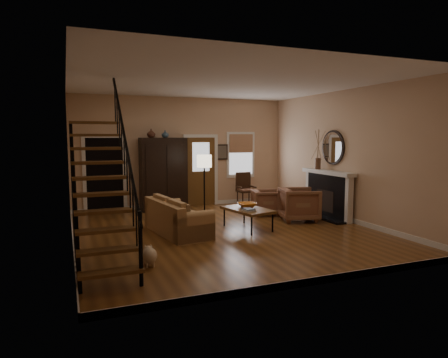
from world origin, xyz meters
name	(u,v)px	position (x,y,z in m)	size (l,w,h in m)	color
room	(186,161)	(-0.41, 1.76, 1.51)	(7.00, 7.33, 3.30)	brown
staircase	(101,169)	(-2.78, -1.30, 1.60)	(0.94, 2.80, 3.20)	brown
fireplace	(329,190)	(3.13, 0.50, 0.74)	(0.33, 1.95, 2.30)	black
armoire	(163,174)	(-0.70, 3.15, 1.05)	(1.30, 0.60, 2.10)	black
vase_a	(151,133)	(-1.05, 3.05, 2.22)	(0.24, 0.24, 0.25)	#4C2619
vase_b	(165,134)	(-0.65, 3.05, 2.21)	(0.20, 0.20, 0.21)	#334C60
sofa	(178,217)	(-1.06, 0.25, 0.36)	(0.84, 1.95, 0.73)	tan
coffee_table	(248,219)	(0.56, 0.06, 0.24)	(0.73, 1.26, 0.48)	brown
bowl	(247,205)	(0.61, 0.21, 0.53)	(0.43, 0.43, 0.11)	orange
books	(249,210)	(0.44, -0.24, 0.51)	(0.23, 0.31, 0.06)	beige
armchair_left	(299,204)	(2.16, 0.40, 0.42)	(0.90, 0.92, 0.84)	brown
armchair_right	(266,202)	(1.74, 1.39, 0.34)	(0.74, 0.76, 0.69)	brown
floor_lamp	(204,187)	(-0.01, 1.50, 0.83)	(0.38, 0.38, 1.67)	black
side_chair	(246,189)	(1.85, 2.95, 0.51)	(0.54, 0.54, 1.02)	#321E10
dog	(149,257)	(-2.09, -1.74, 0.16)	(0.25, 0.43, 0.31)	beige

